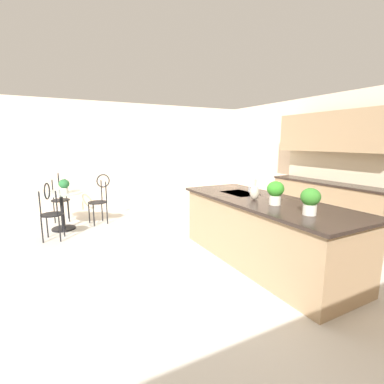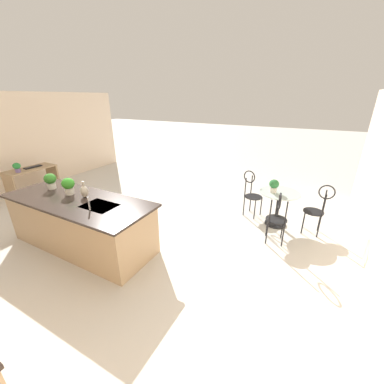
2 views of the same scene
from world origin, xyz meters
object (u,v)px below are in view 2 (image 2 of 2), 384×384
object	(u,v)px
chair_toward_desk	(277,215)
potted_plant_on_table	(274,185)
chair_by_island	(252,191)
potted_plant_on_desk	(17,167)
bistro_table	(278,205)
vase_on_counter	(84,191)
potted_plant_counter_near	(68,185)
writing_desk	(32,176)
chair_near_window	(318,207)
potted_plant_counter_far	(50,180)
keyboard	(33,167)

from	to	relation	value
chair_toward_desk	potted_plant_on_table	size ratio (longest dim) A/B	3.83
chair_by_island	potted_plant_on_desk	world-z (taller)	chair_by_island
bistro_table	vase_on_counter	world-z (taller)	vase_on_counter
chair_toward_desk	potted_plant_counter_near	xyz separation A→B (m)	(3.37, 1.61, 0.52)
writing_desk	vase_on_counter	world-z (taller)	vase_on_counter
bistro_table	chair_near_window	distance (m)	0.74
potted_plant_counter_near	potted_plant_counter_far	size ratio (longest dim) A/B	1.01
chair_near_window	potted_plant_on_table	world-z (taller)	chair_near_window
bistro_table	potted_plant_counter_far	world-z (taller)	potted_plant_counter_far
chair_by_island	potted_plant_on_table	size ratio (longest dim) A/B	3.83
potted_plant_on_desk	potted_plant_counter_far	bearing A→B (deg)	166.01
chair_toward_desk	potted_plant_on_desk	xyz separation A→B (m)	(6.30, 1.00, 0.31)
keyboard	potted_plant_counter_near	size ratio (longest dim) A/B	1.45
potted_plant_on_desk	vase_on_counter	distance (m)	3.33
chair_by_island	potted_plant_on_table	distance (m)	0.65
chair_toward_desk	potted_plant_counter_far	bearing A→B (deg)	22.09
vase_on_counter	writing_desk	bearing A→B (deg)	-15.22
potted_plant_counter_near	writing_desk	bearing A→B (deg)	-17.57
potted_plant_on_desk	vase_on_counter	xyz separation A→B (m)	(-3.28, 0.57, 0.15)
vase_on_counter	chair_near_window	bearing A→B (deg)	-147.80
writing_desk	keyboard	distance (m)	0.27
chair_near_window	chair_toward_desk	size ratio (longest dim) A/B	1.00
bistro_table	potted_plant_on_desk	bearing A→B (deg)	15.61
chair_toward_desk	keyboard	xyz separation A→B (m)	(6.44, 0.55, 0.18)
chair_by_island	keyboard	size ratio (longest dim) A/B	2.37
writing_desk	vase_on_counter	size ratio (longest dim) A/B	4.17
potted_plant_counter_far	vase_on_counter	size ratio (longest dim) A/B	1.04
chair_toward_desk	vase_on_counter	world-z (taller)	vase_on_counter
keyboard	vase_on_counter	bearing A→B (deg)	163.32
writing_desk	potted_plant_counter_far	xyz separation A→B (m)	(-2.50, 0.94, 0.58)
chair_near_window	potted_plant_on_table	distance (m)	0.91
chair_near_window	writing_desk	bearing A→B (deg)	11.05
chair_by_island	vase_on_counter	xyz separation A→B (m)	(2.31, 2.51, 0.46)
keyboard	potted_plant_counter_far	world-z (taller)	potted_plant_counter_far
bistro_table	potted_plant_counter_far	size ratio (longest dim) A/B	2.68
bistro_table	potted_plant_on_table	bearing A→B (deg)	27.88
potted_plant_counter_near	bistro_table	bearing A→B (deg)	-144.37
chair_toward_desk	potted_plant_counter_near	distance (m)	3.77
writing_desk	potted_plant_on_table	distance (m)	6.35
writing_desk	potted_plant_counter_near	xyz separation A→B (m)	(-3.05, 0.97, 0.59)
potted_plant_on_table	potted_plant_counter_near	distance (m)	3.90
chair_by_island	potted_plant_on_table	bearing A→B (deg)	151.57
potted_plant_on_table	vase_on_counter	size ratio (longest dim) A/B	0.94
potted_plant_counter_far	vase_on_counter	bearing A→B (deg)	-178.84
potted_plant_counter_far	potted_plant_on_desk	size ratio (longest dim) A/B	1.19
bistro_table	writing_desk	world-z (taller)	same
chair_near_window	vase_on_counter	distance (m)	4.35
chair_near_window	writing_desk	xyz separation A→B (m)	(7.06, 1.38, -0.06)
bistro_table	vase_on_counter	xyz separation A→B (m)	(2.93, 2.31, 0.58)
chair_near_window	chair_by_island	xyz separation A→B (m)	(1.35, -0.21, 0.00)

